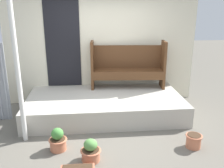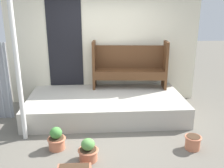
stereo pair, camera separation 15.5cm
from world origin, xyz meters
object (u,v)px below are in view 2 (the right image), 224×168
support_post (18,74)px  flower_pot_left (56,140)px  flower_pot_right (193,142)px  bench (129,65)px  flower_pot_middle (88,151)px

support_post → flower_pot_left: 1.27m
flower_pot_right → support_post: bearing=169.5°
support_post → flower_pot_right: size_ratio=8.56×
support_post → bench: 2.60m
support_post → flower_pot_middle: support_post is taller
support_post → bench: support_post is taller
flower_pot_left → flower_pot_right: flower_pot_left is taller
support_post → bench: size_ratio=1.40×
flower_pot_left → flower_pot_middle: flower_pot_left is taller
flower_pot_left → flower_pot_right: (2.28, -0.15, -0.04)m
flower_pot_middle → flower_pot_right: flower_pot_middle is taller
support_post → flower_pot_middle: 1.73m
support_post → flower_pot_middle: size_ratio=6.63×
flower_pot_right → flower_pot_left: bearing=176.3°
flower_pot_right → flower_pot_middle: bearing=-173.3°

